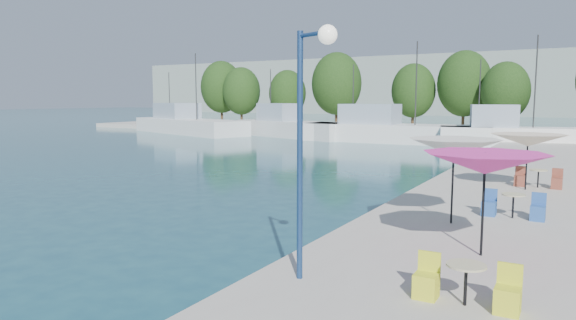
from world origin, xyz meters
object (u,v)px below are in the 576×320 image
Objects in this scene: street_lamp at (310,109)px; trawler_02 at (290,128)px; trawler_03 at (392,132)px; trawler_04 at (512,136)px; trawler_01 at (187,125)px; umbrella_pink at (485,164)px; umbrella_white at (454,147)px; umbrella_cream at (528,140)px.

trawler_02 is at bearing 142.55° from street_lamp.
trawler_03 is 11.14m from trawler_04.
trawler_01 is 6.89× the size of umbrella_pink.
trawler_03 reaches higher than umbrella_white.
trawler_04 reaches higher than umbrella_pink.
trawler_01 is 56.58m from street_lamp.
trawler_01 is 38.10m from trawler_04.
trawler_03 is (12.35, -1.28, -0.00)m from trawler_02.
umbrella_pink is 0.58× the size of street_lamp.
trawler_04 is at bearing -1.77° from trawler_03.
trawler_04 is at bearing 113.50° from street_lamp.
umbrella_cream is at bearing 89.63° from umbrella_pink.
trawler_03 is (26.96, -0.53, 0.00)m from trawler_01.
trawler_03 reaches higher than street_lamp.
umbrella_white is (13.13, -34.13, 1.81)m from trawler_03.
trawler_03 is at bearing 118.47° from umbrella_cream.
trawler_01 is at bearing 177.56° from trawler_03.
trawler_01 is 55.92m from umbrella_pink.
umbrella_white is at bearing -70.28° from trawler_03.
street_lamp is (0.60, -40.55, 3.01)m from trawler_04.
umbrella_white is (1.99, -34.04, 1.80)m from trawler_04.
umbrella_cream is (0.07, 10.29, -0.17)m from umbrella_pink.
trawler_04 is at bearing 93.34° from umbrella_white.
umbrella_pink is at bearing -70.02° from trawler_03.
trawler_04 is (38.10, -0.62, 0.00)m from trawler_01.
trawler_03 is 42.41m from street_lamp.
umbrella_white is at bearing -35.18° from trawler_02.
trawler_01 reaches higher than umbrella_cream.
trawler_01 reaches higher than umbrella_white.
umbrella_pink is at bearing 75.85° from street_lamp.
trawler_02 reaches higher than umbrella_pink.
trawler_03 is 6.42× the size of umbrella_pink.
trawler_02 is at bearing 172.78° from trawler_03.
trawler_01 is 1.07× the size of trawler_03.
trawler_04 reaches higher than umbrella_white.
trawler_01 is 26.96m from trawler_03.
trawler_01 and trawler_04 have the same top height.
umbrella_cream is at bearing -62.84° from trawler_03.
umbrella_white is at bearing -100.57° from umbrella_cream.
trawler_01 is at bearing 146.66° from umbrella_cream.
trawler_03 is at bearing 165.85° from trawler_04.
umbrella_white reaches higher than umbrella_cream.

